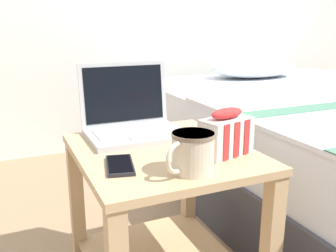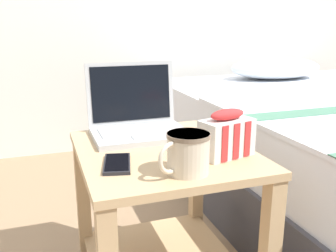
# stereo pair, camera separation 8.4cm
# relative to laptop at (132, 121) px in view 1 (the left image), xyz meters

# --- Properties ---
(bedside_table) EXTENTS (0.49, 0.55, 0.52)m
(bedside_table) POSITION_rel_laptop_xyz_m (0.03, -0.18, -0.23)
(bedside_table) COLOR tan
(bedside_table) RESTS_ON ground_plane
(laptop) EXTENTS (0.30, 0.24, 0.23)m
(laptop) POSITION_rel_laptop_xyz_m (0.00, 0.00, 0.00)
(laptop) COLOR #B7BABC
(laptop) RESTS_ON bedside_table
(mug_front_left) EXTENTS (0.14, 0.11, 0.10)m
(mug_front_left) POSITION_rel_laptop_xyz_m (0.03, -0.37, 0.01)
(mug_front_left) COLOR beige
(mug_front_left) RESTS_ON bedside_table
(snack_bag) EXTENTS (0.16, 0.11, 0.13)m
(snack_bag) POSITION_rel_laptop_xyz_m (0.18, -0.29, 0.01)
(snack_bag) COLOR silver
(snack_bag) RESTS_ON bedside_table
(cell_phone) EXTENTS (0.10, 0.15, 0.01)m
(cell_phone) POSITION_rel_laptop_xyz_m (-0.12, -0.26, -0.04)
(cell_phone) COLOR black
(cell_phone) RESTS_ON bedside_table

